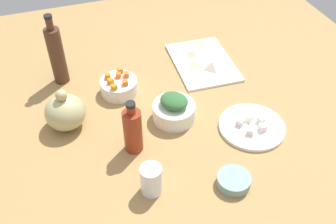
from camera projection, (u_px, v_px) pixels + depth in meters
The scene contains 27 objects.
tabletop at pixel (168, 126), 133.15cm from camera, with size 190.00×190.00×3.00cm, color #A37F4A.
cutting_board at pixel (203, 62), 157.12cm from camera, with size 31.65×22.66×1.00cm, color white.
plate_tofu at pixel (252, 127), 129.96cm from camera, with size 22.11×22.11×1.20cm, color white.
bowl_greens at pixel (174, 112), 131.93cm from camera, with size 14.56×14.56×5.82cm, color white.
bowl_carrots at pixel (119, 86), 142.34cm from camera, with size 13.56×13.56×5.31cm, color white.
bowl_small_side at pixel (234, 181), 112.32cm from camera, with size 9.91×9.91×3.13cm, color gray.
teapot at pixel (65, 112), 127.35cm from camera, with size 15.13×13.34×15.00cm.
bottle_0 at pixel (57, 55), 141.36cm from camera, with size 5.61×5.61×27.66cm.
bottle_1 at pixel (133, 130), 118.26cm from camera, with size 5.80×5.80×19.00cm.
drinking_glass_0 at pixel (151, 180), 108.54cm from camera, with size 6.26×6.26×9.60cm, color white.
carrot_cube_0 at pixel (108, 76), 141.05cm from camera, with size 1.80×1.80×1.80cm, color orange.
carrot_cube_1 at pixel (114, 87), 136.42cm from camera, with size 1.80×1.80×1.80cm, color orange.
carrot_cube_2 at pixel (125, 83), 138.21cm from camera, with size 1.80×1.80×1.80cm, color orange.
carrot_cube_3 at pixel (118, 75), 141.46cm from camera, with size 1.80×1.80×1.80cm, color orange.
carrot_cube_4 at pixel (126, 75), 141.72cm from camera, with size 1.80×1.80×1.80cm, color orange.
carrot_cube_5 at pixel (110, 81), 138.83cm from camera, with size 1.80×1.80×1.80cm, color orange.
carrot_cube_6 at pixel (120, 70), 143.57cm from camera, with size 1.80×1.80×1.80cm, color orange.
chopped_greens_mound at pixel (174, 101), 128.62cm from camera, with size 9.68×8.37×3.95cm, color #336835.
tofu_cube_0 at pixel (240, 122), 129.05cm from camera, with size 2.20×2.20×2.20cm, color white.
tofu_cube_1 at pixel (261, 120), 129.93cm from camera, with size 2.20×2.20×2.20cm, color white.
tofu_cube_2 at pixel (263, 127), 127.23cm from camera, with size 2.20×2.20×2.20cm, color white.
tofu_cube_3 at pixel (251, 131), 126.01cm from camera, with size 2.20×2.20×2.20cm, color white.
tofu_cube_4 at pixel (250, 118), 130.66cm from camera, with size 2.20×2.20×2.20cm, color white.
dumpling_0 at pixel (192, 53), 158.99cm from camera, with size 4.82×4.38×2.22cm, color beige.
dumpling_1 at pixel (201, 43), 164.71cm from camera, with size 5.99×5.60×2.21cm, color beige.
dumpling_2 at pixel (196, 63), 154.14cm from camera, with size 5.90×5.28×2.10cm, color beige.
dumpling_3 at pixel (212, 65), 152.20cm from camera, with size 5.86×5.72×3.15cm, color beige.
Camera 1 is at (-89.48, 30.63, 95.34)cm, focal length 41.64 mm.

